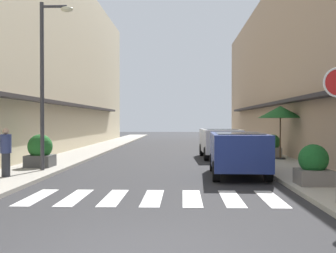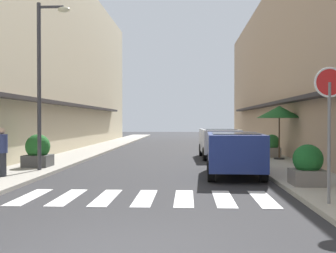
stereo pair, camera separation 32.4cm
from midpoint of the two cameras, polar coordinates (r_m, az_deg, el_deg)
ground_plane at (r=22.46m, az=-0.26°, el=-3.99°), size 92.41×92.41×0.00m
sidewalk_left at (r=23.15m, az=-12.23°, el=-3.72°), size 2.28×58.80×0.12m
sidewalk_right at (r=22.78m, az=11.90°, el=-3.79°), size 2.28×58.80×0.12m
building_row_left at (r=25.52m, az=-19.69°, el=9.22°), size 5.50×39.80×11.28m
building_row_right at (r=24.84m, az=19.85°, el=7.86°), size 5.50×39.80×9.91m
crosswalk at (r=10.09m, az=-3.08°, el=-9.90°), size 6.15×2.20×0.01m
parked_car_near at (r=14.03m, az=9.07°, el=-3.13°), size 1.93×4.01×1.47m
parked_car_mid at (r=20.67m, az=6.78°, el=-1.86°), size 1.92×4.08×1.47m
street_lamp at (r=15.34m, az=-17.09°, el=7.64°), size 1.19×0.28×5.96m
cafe_umbrella at (r=19.46m, az=14.90°, el=1.92°), size 2.04×2.04×2.44m
planter_corner at (r=11.95m, az=18.84°, el=-5.21°), size 0.89×0.89×1.12m
planter_midblock at (r=16.49m, az=-17.91°, el=-3.31°), size 0.97×0.97×1.24m
planter_far at (r=20.61m, az=13.91°, el=-2.64°), size 0.75×0.75×1.09m
pedestrian_walking_near at (r=13.91m, az=-22.26°, el=-3.21°), size 0.34×0.34×1.54m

